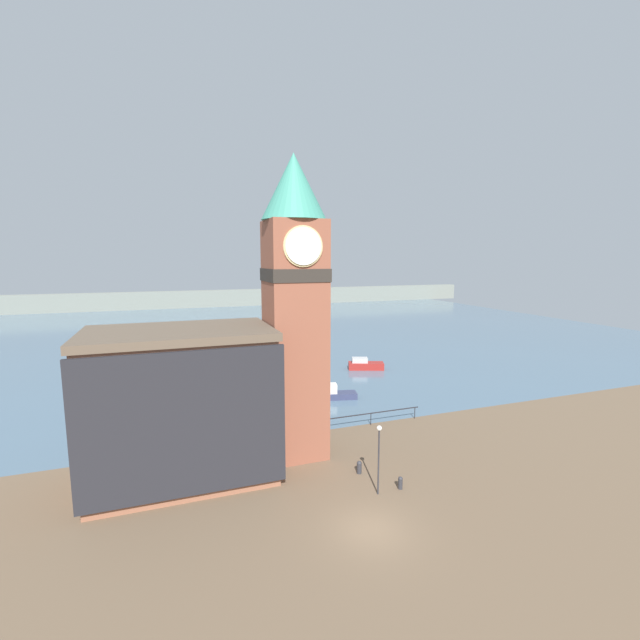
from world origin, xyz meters
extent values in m
plane|color=brown|center=(0.00, 0.00, 0.00)|extent=(160.00, 160.00, 0.00)
cube|color=slate|center=(0.00, 73.41, 0.00)|extent=(160.00, 120.00, 0.00)
cube|color=gray|center=(0.00, 113.41, 2.50)|extent=(180.00, 3.00, 5.00)
cube|color=#232328|center=(6.58, 13.16, 1.05)|extent=(9.49, 0.08, 0.08)
cylinder|color=#232328|center=(2.14, 13.16, 0.53)|extent=(0.07, 0.07, 1.05)
cylinder|color=#232328|center=(6.58, 13.16, 0.53)|extent=(0.07, 0.07, 1.05)
cylinder|color=#232328|center=(11.03, 13.16, 0.53)|extent=(0.07, 0.07, 1.05)
cube|color=brown|center=(-1.14, 10.19, 8.54)|extent=(3.97, 3.97, 17.07)
cube|color=#2D2823|center=(-1.14, 10.19, 13.30)|extent=(4.09, 4.09, 0.90)
cylinder|color=tan|center=(-1.14, 8.15, 15.24)|extent=(2.72, 0.12, 2.72)
cylinder|color=silver|center=(-1.14, 8.06, 15.24)|extent=(2.47, 0.12, 2.47)
cylinder|color=tan|center=(0.90, 10.19, 15.24)|extent=(0.12, 2.72, 2.72)
cylinder|color=silver|center=(0.98, 10.19, 15.24)|extent=(0.12, 2.47, 2.47)
cone|color=teal|center=(-1.14, 10.19, 19.33)|extent=(4.56, 4.56, 4.52)
cube|color=#935B42|center=(-9.11, 9.53, 4.73)|extent=(11.37, 7.15, 9.46)
cube|color=brown|center=(-9.11, 9.53, 9.71)|extent=(11.77, 7.55, 0.50)
cube|color=#232328|center=(-9.11, 5.81, 4.92)|extent=(11.87, 0.30, 8.70)
cube|color=#333856|center=(6.27, 20.85, 0.32)|extent=(4.75, 2.46, 0.63)
cube|color=silver|center=(5.47, 21.03, 1.11)|extent=(2.17, 1.46, 0.96)
cube|color=maroon|center=(14.58, 30.55, 0.45)|extent=(4.88, 3.16, 0.91)
cube|color=#B2B2B2|center=(13.81, 30.84, 1.23)|extent=(2.30, 1.79, 0.65)
cylinder|color=#2D2D33|center=(1.99, 5.74, 0.35)|extent=(0.33, 0.33, 0.70)
sphere|color=#2D2D33|center=(1.99, 5.74, 0.70)|extent=(0.35, 0.35, 0.35)
cylinder|color=#2D2D33|center=(3.59, 3.05, 0.33)|extent=(0.29, 0.29, 0.67)
sphere|color=#2D2D33|center=(3.59, 3.05, 0.67)|extent=(0.30, 0.30, 0.30)
cylinder|color=#2D2D33|center=(1.98, 2.98, 2.09)|extent=(0.10, 0.10, 4.18)
sphere|color=silver|center=(1.98, 2.98, 4.28)|extent=(0.32, 0.32, 0.32)
camera|label=1|loc=(-9.76, -18.97, 14.43)|focal=24.00mm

